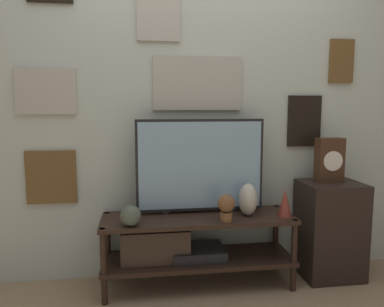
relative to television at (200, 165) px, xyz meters
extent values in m
plane|color=#997F60|center=(-0.03, -0.33, -0.84)|extent=(12.00, 12.00, 0.00)
cube|color=beige|center=(-0.03, 0.16, 0.51)|extent=(6.40, 0.06, 2.70)
cube|color=#B2ADA3|center=(0.00, 0.12, 0.57)|extent=(0.63, 0.02, 0.38)
cube|color=#B2BCC6|center=(0.00, 0.12, 0.57)|extent=(0.60, 0.01, 0.34)
cube|color=black|center=(0.81, 0.12, 0.30)|extent=(0.25, 0.02, 0.38)
cube|color=slate|center=(0.81, 0.12, 0.30)|extent=(0.22, 0.01, 0.34)
cube|color=brown|center=(1.09, 0.12, 0.74)|extent=(0.19, 0.02, 0.32)
cube|color=white|center=(1.09, 0.12, 0.74)|extent=(0.15, 0.01, 0.28)
cube|color=#B7B2A8|center=(-1.04, 0.12, 0.51)|extent=(0.40, 0.02, 0.31)
cube|color=beige|center=(-1.04, 0.12, 0.51)|extent=(0.36, 0.01, 0.27)
cube|color=brown|center=(-1.03, 0.12, -0.08)|extent=(0.34, 0.02, 0.37)
cube|color=white|center=(-1.03, 0.12, -0.08)|extent=(0.30, 0.01, 0.33)
cube|color=#B7B2A8|center=(-0.27, 0.12, 1.06)|extent=(0.29, 0.02, 0.42)
cube|color=slate|center=(-0.27, 0.12, 1.06)|extent=(0.26, 0.01, 0.38)
cube|color=black|center=(-0.03, -0.09, -0.35)|extent=(1.31, 0.40, 0.03)
cube|color=black|center=(-0.03, -0.09, -0.65)|extent=(1.31, 0.40, 0.03)
cylinder|color=black|center=(-0.65, -0.26, -0.59)|extent=(0.04, 0.04, 0.50)
cylinder|color=black|center=(0.60, -0.26, -0.59)|extent=(0.04, 0.04, 0.50)
cylinder|color=black|center=(-0.65, 0.08, -0.59)|extent=(0.04, 0.04, 0.50)
cylinder|color=black|center=(0.60, 0.08, -0.59)|extent=(0.04, 0.04, 0.50)
cube|color=black|center=(-0.03, -0.09, -0.60)|extent=(0.36, 0.28, 0.07)
cube|color=#47382D|center=(-0.32, -0.09, -0.52)|extent=(0.46, 0.22, 0.22)
cylinder|color=black|center=(-0.25, 0.00, -0.33)|extent=(0.05, 0.05, 0.02)
cylinder|color=black|center=(0.25, 0.00, -0.33)|extent=(0.05, 0.05, 0.02)
cube|color=black|center=(0.00, 0.00, 0.00)|extent=(0.89, 0.04, 0.64)
cube|color=#8CB2D1|center=(0.00, -0.01, 0.00)|extent=(0.86, 0.01, 0.61)
sphere|color=#4C5647|center=(-0.48, -0.23, -0.27)|extent=(0.13, 0.13, 0.13)
cone|color=brown|center=(0.56, -0.17, -0.24)|extent=(0.09, 0.09, 0.19)
ellipsoid|color=beige|center=(0.31, -0.12, -0.23)|extent=(0.12, 0.15, 0.22)
cylinder|color=brown|center=(0.14, -0.23, -0.31)|extent=(0.08, 0.08, 0.06)
sphere|color=brown|center=(0.14, -0.23, -0.22)|extent=(0.12, 0.12, 0.12)
cube|color=black|center=(0.95, -0.07, -0.49)|extent=(0.42, 0.37, 0.70)
cube|color=#422819|center=(0.94, -0.04, 0.02)|extent=(0.19, 0.10, 0.32)
cylinder|color=white|center=(0.94, -0.10, 0.02)|extent=(0.14, 0.01, 0.14)
camera|label=1|loc=(-0.42, -2.54, 0.42)|focal=35.00mm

